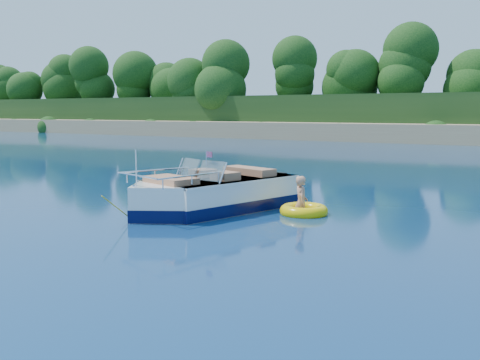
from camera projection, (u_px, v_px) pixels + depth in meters
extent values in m
plane|color=#091E44|center=(85.00, 228.00, 11.68)|extent=(160.00, 160.00, 0.00)
cube|color=#987B58|center=(432.00, 136.00, 44.09)|extent=(170.00, 8.00, 2.00)
cube|color=black|center=(475.00, 123.00, 67.10)|extent=(170.00, 56.00, 6.00)
cylinder|color=black|center=(75.00, 108.00, 68.98)|extent=(0.44, 0.44, 2.80)
sphere|color=black|center=(74.00, 87.00, 68.63)|extent=(4.62, 4.62, 4.62)
cylinder|color=black|center=(256.00, 105.00, 54.95)|extent=(0.44, 0.44, 3.20)
sphere|color=black|center=(256.00, 75.00, 54.55)|extent=(5.28, 5.28, 5.28)
cylinder|color=black|center=(443.00, 102.00, 47.15)|extent=(0.44, 0.44, 3.60)
sphere|color=black|center=(444.00, 63.00, 46.71)|extent=(5.94, 5.94, 5.94)
cube|color=white|center=(221.00, 197.00, 13.93)|extent=(3.00, 4.19, 1.05)
cube|color=white|center=(165.00, 206.00, 12.73)|extent=(1.91, 1.91, 1.05)
cube|color=#060934|center=(221.00, 203.00, 13.95)|extent=(3.04, 4.23, 0.30)
cube|color=#060934|center=(165.00, 211.00, 12.75)|extent=(1.95, 1.95, 0.30)
cube|color=tan|center=(230.00, 185.00, 14.09)|extent=(2.29, 2.99, 0.10)
cube|color=white|center=(221.00, 179.00, 13.86)|extent=(3.04, 4.20, 0.06)
cube|color=black|center=(276.00, 188.00, 15.31)|extent=(0.63, 0.49, 0.90)
cube|color=#8C9EA5|center=(189.00, 168.00, 13.69)|extent=(0.82, 0.57, 0.48)
cube|color=#8C9EA5|center=(212.00, 171.00, 13.03)|extent=(0.81, 0.38, 0.48)
cube|color=#B47653|center=(203.00, 177.00, 14.02)|extent=(0.68, 0.68, 0.40)
cube|color=#B47653|center=(226.00, 180.00, 13.37)|extent=(0.68, 0.68, 0.40)
cube|color=#B47653|center=(249.00, 174.00, 14.53)|extent=(1.65, 0.98, 0.38)
cube|color=#B47653|center=(171.00, 184.00, 12.79)|extent=(1.48, 1.10, 0.34)
cylinder|color=white|center=(136.00, 168.00, 12.10)|extent=(0.03, 0.03, 0.85)
cube|color=red|center=(209.00, 155.00, 13.05)|extent=(0.21, 0.08, 0.14)
cube|color=silver|center=(135.00, 186.00, 12.12)|extent=(0.11, 0.09, 0.05)
cylinder|color=yellow|center=(118.00, 209.00, 12.06)|extent=(0.08, 1.08, 0.76)
torus|color=yellow|center=(304.00, 211.00, 13.25)|extent=(1.54, 1.54, 0.32)
torus|color=red|center=(304.00, 210.00, 13.24)|extent=(1.27, 1.27, 0.10)
imported|color=tan|center=(301.00, 214.00, 13.32)|extent=(0.71, 0.82, 1.50)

